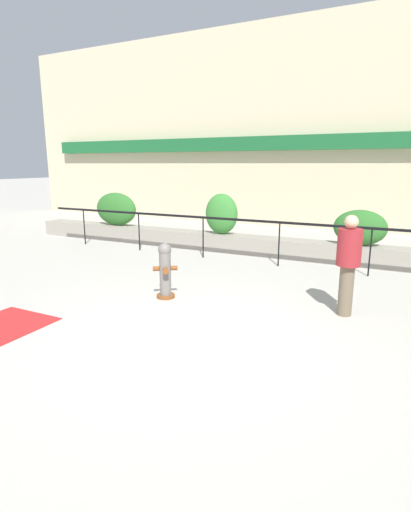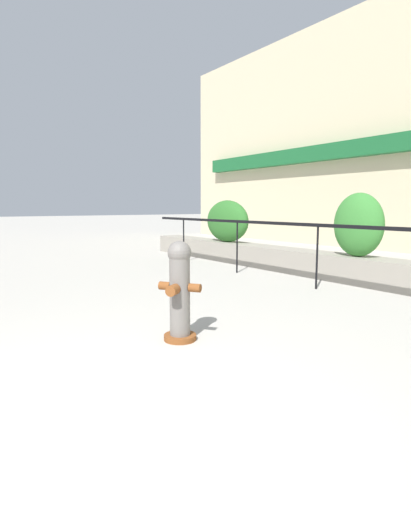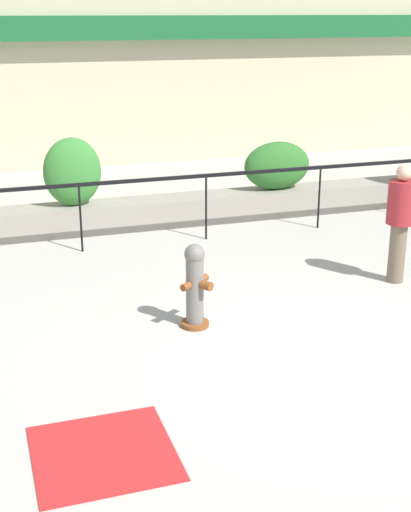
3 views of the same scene
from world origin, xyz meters
name	(u,v)px [view 3 (image 3 of 3)]	position (x,y,z in m)	size (l,w,h in m)	color
ground_plane	(343,365)	(0.00, 0.00, 0.00)	(120.00, 120.00, 0.00)	#B2ADA3
building_facade	(115,0)	(0.00, 11.98, 3.99)	(30.00, 1.36, 8.00)	beige
planter_wall_low	(188,209)	(0.00, 6.00, 0.25)	(18.00, 0.70, 0.50)	gray
fence_railing_segment	(206,182)	(0.00, 4.90, 1.02)	(15.00, 0.05, 1.15)	black
hedge_bush_1	(72,172)	(-2.09, 6.00, 1.10)	(1.00, 0.58, 1.20)	#387F33
hedge_bush_2	(277,166)	(1.79, 6.00, 0.96)	(1.32, 0.62, 0.91)	#2D6B28
fire_hydrant	(195,285)	(-1.26, 1.52, 0.55)	(0.49, 0.49, 1.08)	brown
pedestrian	(400,216)	(1.98, 2.10, 0.99)	(0.41, 0.41, 1.73)	brown
tactile_warning_pad	(103,453)	(-2.86, -0.82, 0.01)	(1.25, 1.25, 0.01)	#B22323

